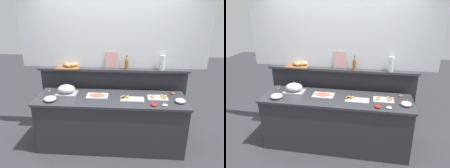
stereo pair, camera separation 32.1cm
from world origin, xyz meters
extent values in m
plane|color=#38383D|center=(0.00, 0.60, 0.00)|extent=(12.00, 12.00, 0.00)
cube|color=#2D2D33|center=(0.00, 0.00, 0.43)|extent=(2.33, 0.64, 0.85)
cube|color=#38383D|center=(0.00, 0.00, 0.87)|extent=(2.37, 0.68, 0.03)
cube|color=#2D2D33|center=(0.00, 0.52, 0.60)|extent=(2.59, 0.08, 1.20)
cube|color=#38383D|center=(0.00, 0.47, 1.22)|extent=(2.59, 0.22, 0.04)
cube|color=white|center=(0.00, 0.54, 1.92)|extent=(3.19, 0.08, 1.36)
cube|color=white|center=(0.74, 0.04, 0.89)|extent=(0.31, 0.20, 0.01)
cube|color=tan|center=(0.81, 0.08, 0.90)|extent=(0.05, 0.06, 0.01)
cube|color=#66994C|center=(0.81, 0.08, 0.91)|extent=(0.05, 0.06, 0.01)
cube|color=tan|center=(0.81, 0.08, 0.92)|extent=(0.05, 0.06, 0.01)
cube|color=tan|center=(0.66, 0.05, 0.90)|extent=(0.06, 0.05, 0.01)
cube|color=#66994C|center=(0.66, 0.05, 0.91)|extent=(0.06, 0.05, 0.01)
cube|color=tan|center=(0.66, 0.05, 0.92)|extent=(0.06, 0.05, 0.01)
cube|color=tan|center=(0.83, 0.01, 0.90)|extent=(0.06, 0.05, 0.01)
cube|color=#66994C|center=(0.83, 0.01, 0.91)|extent=(0.06, 0.05, 0.01)
cube|color=tan|center=(0.83, 0.01, 0.92)|extent=(0.06, 0.05, 0.01)
cube|color=tan|center=(0.85, 0.06, 0.90)|extent=(0.07, 0.07, 0.01)
cube|color=#66994C|center=(0.85, 0.06, 0.91)|extent=(0.07, 0.07, 0.01)
cube|color=tan|center=(0.85, 0.06, 0.92)|extent=(0.07, 0.07, 0.01)
cube|color=tan|center=(0.83, 0.04, 0.90)|extent=(0.07, 0.07, 0.01)
cube|color=#66994C|center=(0.83, 0.04, 0.91)|extent=(0.07, 0.07, 0.01)
cube|color=tan|center=(0.83, 0.04, 0.92)|extent=(0.07, 0.07, 0.01)
cube|color=tan|center=(0.66, 0.02, 0.90)|extent=(0.05, 0.06, 0.01)
cube|color=#66994C|center=(0.66, 0.02, 0.91)|extent=(0.05, 0.06, 0.01)
cube|color=tan|center=(0.66, 0.02, 0.92)|extent=(0.05, 0.06, 0.01)
cube|color=silver|center=(0.34, -0.04, 0.89)|extent=(0.36, 0.17, 0.01)
cube|color=#B7844C|center=(0.20, -0.04, 0.90)|extent=(0.07, 0.07, 0.01)
cube|color=#66994C|center=(0.20, -0.04, 0.91)|extent=(0.07, 0.07, 0.01)
cube|color=#B7844C|center=(0.20, -0.04, 0.92)|extent=(0.07, 0.07, 0.01)
cube|color=#B7844C|center=(0.26, 0.00, 0.90)|extent=(0.07, 0.07, 0.01)
cube|color=#66994C|center=(0.26, 0.00, 0.91)|extent=(0.07, 0.07, 0.01)
cube|color=#B7844C|center=(0.26, 0.00, 0.92)|extent=(0.07, 0.07, 0.01)
cube|color=#B7844C|center=(0.19, -0.05, 0.90)|extent=(0.07, 0.06, 0.01)
cube|color=#66994C|center=(0.19, -0.05, 0.91)|extent=(0.07, 0.06, 0.01)
cube|color=#B7844C|center=(0.19, -0.05, 0.92)|extent=(0.07, 0.06, 0.01)
cube|color=#B7844C|center=(0.20, 0.00, 0.90)|extent=(0.05, 0.06, 0.01)
cube|color=#66994C|center=(0.20, 0.00, 0.91)|extent=(0.05, 0.06, 0.01)
cube|color=#B7844C|center=(0.20, 0.00, 0.92)|extent=(0.05, 0.06, 0.01)
cube|color=silver|center=(-0.22, 0.05, 0.89)|extent=(0.34, 0.22, 0.01)
ellipsoid|color=#D1664C|center=(-0.22, 0.05, 0.90)|extent=(0.25, 0.15, 0.01)
cube|color=#B7BABF|center=(-0.74, 0.12, 0.89)|extent=(0.34, 0.24, 0.01)
ellipsoid|color=silver|center=(-0.74, 0.12, 0.97)|extent=(0.28, 0.23, 0.14)
sphere|color=#B7BABF|center=(-0.74, 0.12, 1.05)|extent=(0.02, 0.02, 0.02)
ellipsoid|color=silver|center=(1.05, -0.10, 0.92)|extent=(0.16, 0.16, 0.06)
ellipsoid|color=#E5CC66|center=(1.05, -0.10, 0.91)|extent=(0.12, 0.12, 0.04)
ellipsoid|color=silver|center=(-0.91, -0.18, 0.93)|extent=(0.19, 0.19, 0.08)
ellipsoid|color=white|center=(-0.91, -0.18, 0.91)|extent=(0.15, 0.15, 0.05)
ellipsoid|color=brown|center=(1.01, 0.22, 0.90)|extent=(0.08, 0.08, 0.03)
ellipsoid|color=red|center=(0.65, -0.23, 0.90)|extent=(0.10, 0.10, 0.03)
ellipsoid|color=silver|center=(0.81, -0.23, 0.90)|extent=(0.08, 0.08, 0.03)
cylinder|color=#B7BABF|center=(-1.10, 0.22, 0.89)|extent=(0.13, 0.14, 0.01)
cylinder|color=#B7BABF|center=(-1.07, 0.24, 0.89)|extent=(0.07, 0.17, 0.01)
sphere|color=#B7BABF|center=(-1.04, 0.16, 0.89)|extent=(0.01, 0.01, 0.01)
cylinder|color=#8E5B23|center=(0.24, 0.42, 1.31)|extent=(0.06, 0.06, 0.16)
cone|color=#8E5B23|center=(0.24, 0.42, 1.42)|extent=(0.05, 0.05, 0.06)
cylinder|color=black|center=(0.24, 0.42, 1.46)|extent=(0.02, 0.02, 0.02)
cube|color=brown|center=(-0.77, 0.44, 1.24)|extent=(0.40, 0.26, 0.02)
ellipsoid|color=tan|center=(-0.75, 0.44, 1.28)|extent=(0.17, 0.17, 0.07)
ellipsoid|color=#AD7A47|center=(-0.71, 0.44, 1.28)|extent=(0.14, 0.12, 0.06)
ellipsoid|color=tan|center=(-0.65, 0.51, 1.28)|extent=(0.12, 0.14, 0.07)
ellipsoid|color=#B7844C|center=(-0.83, 0.49, 1.28)|extent=(0.13, 0.16, 0.06)
ellipsoid|color=#AD7A47|center=(-0.81, 0.47, 1.28)|extent=(0.12, 0.15, 0.07)
ellipsoid|color=#B7844C|center=(-0.69, 0.52, 1.28)|extent=(0.12, 0.14, 0.06)
cube|color=#B2AD9E|center=(-0.02, 0.48, 1.38)|extent=(0.22, 0.06, 0.30)
cube|color=#CC8C8C|center=(-0.02, 0.47, 1.38)|extent=(0.19, 0.04, 0.26)
cylinder|color=silver|center=(0.83, 0.44, 1.36)|extent=(0.09, 0.09, 0.24)
camera|label=1|loc=(0.23, -2.99, 2.27)|focal=33.46mm
camera|label=2|loc=(0.55, -2.95, 2.27)|focal=33.46mm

